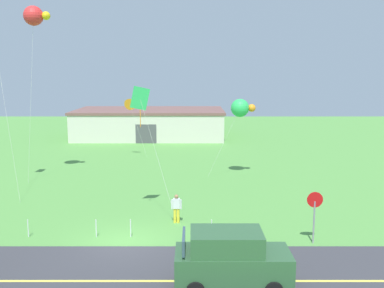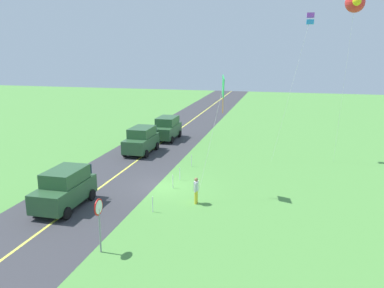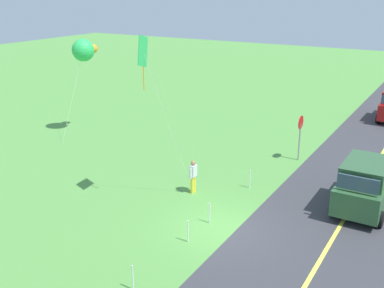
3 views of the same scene
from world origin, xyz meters
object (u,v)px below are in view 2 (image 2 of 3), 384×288
(kite_green_far, at_px, (310,19))
(kite_pink_drift, at_px, (355,3))
(car_suv_foreground, at_px, (65,188))
(car_parked_west_near, at_px, (141,140))
(person_adult_near, at_px, (196,190))
(car_parked_west_far, at_px, (167,128))
(stop_sign, at_px, (99,215))
(kite_red_low, at_px, (223,88))

(kite_green_far, height_order, kite_pink_drift, kite_pink_drift)
(car_suv_foreground, bearing_deg, car_parked_west_near, -179.68)
(car_parked_west_near, bearing_deg, kite_pink_drift, 90.16)
(person_adult_near, height_order, kite_pink_drift, kite_pink_drift)
(kite_pink_drift, bearing_deg, person_adult_near, -41.63)
(car_parked_west_near, height_order, car_parked_west_far, same)
(stop_sign, relative_size, kite_red_low, 0.34)
(car_parked_west_far, height_order, person_adult_near, car_parked_west_far)
(stop_sign, bearing_deg, kite_red_low, 155.13)
(stop_sign, bearing_deg, car_parked_west_far, -170.48)
(car_parked_west_near, height_order, kite_pink_drift, kite_pink_drift)
(car_parked_west_near, bearing_deg, stop_sign, 14.49)
(person_adult_near, distance_m, kite_pink_drift, 17.89)
(car_parked_west_near, distance_m, kite_green_far, 16.93)
(person_adult_near, bearing_deg, kite_green_far, 86.43)
(kite_pink_drift, bearing_deg, kite_red_low, -43.89)
(car_parked_west_far, height_order, kite_green_far, kite_green_far)
(person_adult_near, xyz_separation_m, kite_green_far, (-12.14, 6.28, 10.27))
(car_suv_foreground, relative_size, kite_red_low, 0.59)
(kite_red_low, bearing_deg, person_adult_near, -30.19)
(stop_sign, relative_size, kite_green_far, 0.22)
(car_parked_west_near, bearing_deg, kite_red_low, 45.32)
(car_parked_west_near, bearing_deg, car_parked_west_far, 173.76)
(car_parked_west_near, bearing_deg, person_adult_near, 35.14)
(kite_red_low, relative_size, kite_green_far, 0.64)
(car_parked_west_near, distance_m, kite_red_low, 13.07)
(kite_red_low, height_order, kite_green_far, kite_green_far)
(car_suv_foreground, distance_m, stop_sign, 6.20)
(car_parked_west_far, bearing_deg, kite_pink_drift, 70.83)
(car_parked_west_far, xyz_separation_m, kite_pink_drift, (5.53, 15.91, 10.96))
(person_adult_near, bearing_deg, car_suv_foreground, -138.32)
(stop_sign, bearing_deg, car_parked_west_near, -165.51)
(kite_green_far, bearing_deg, person_adult_near, -27.35)
(kite_pink_drift, bearing_deg, car_parked_west_near, -89.84)
(kite_green_far, bearing_deg, kite_pink_drift, 59.49)
(car_parked_west_near, height_order, stop_sign, stop_sign)
(car_suv_foreground, xyz_separation_m, kite_red_low, (-4.33, 8.37, 5.47))
(car_parked_west_far, distance_m, kite_pink_drift, 20.09)
(stop_sign, xyz_separation_m, kite_green_far, (-18.85, 9.15, 9.33))
(car_suv_foreground, xyz_separation_m, person_adult_near, (-2.33, 7.21, -0.29))
(stop_sign, height_order, person_adult_near, stop_sign)
(kite_pink_drift, bearing_deg, car_suv_foreground, -52.28)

